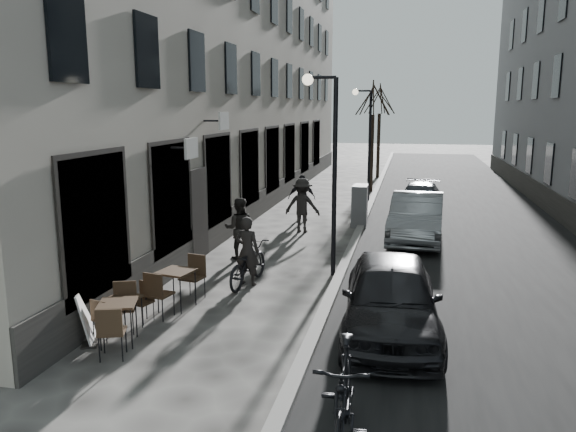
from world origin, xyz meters
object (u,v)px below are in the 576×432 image
at_px(tree_far, 380,101).
at_px(pedestrian_mid, 302,205).
at_px(bicycle, 248,264).
at_px(bistro_set_c, 177,285).
at_px(car_far, 420,199).
at_px(moped, 343,400).
at_px(pedestrian_near, 239,228).
at_px(streetlamp_near, 328,153).
at_px(tree_near, 373,99).
at_px(utility_cabinet, 360,205).
at_px(car_mid, 417,217).
at_px(bistro_set_b, 124,310).
at_px(streetlamp_far, 366,132).
at_px(car_near, 391,297).
at_px(bistro_set_a, 118,319).
at_px(sign_board, 87,322).
at_px(pedestrian_far, 302,198).

bearing_deg(tree_far, pedestrian_mid, -95.80).
distance_m(bicycle, pedestrian_mid, 6.08).
relative_size(bistro_set_c, bicycle, 0.88).
relative_size(car_far, moped, 1.81).
xyz_separation_m(bistro_set_c, pedestrian_near, (0.12, 4.18, 0.37)).
xyz_separation_m(streetlamp_near, pedestrian_mid, (-1.57, 4.83, -2.22)).
bearing_deg(bicycle, moped, 124.25).
bearing_deg(pedestrian_near, tree_near, -113.85).
bearing_deg(utility_cabinet, car_mid, -45.73).
distance_m(bistro_set_b, utility_cabinet, 11.44).
bearing_deg(pedestrian_mid, tree_far, -94.31).
bearing_deg(car_mid, streetlamp_far, 109.90).
bearing_deg(bistro_set_b, car_near, 24.68).
relative_size(pedestrian_mid, car_near, 0.42).
relative_size(bistro_set_a, car_near, 0.38).
relative_size(utility_cabinet, bicycle, 0.76).
xyz_separation_m(sign_board, car_near, (5.44, 1.56, 0.36)).
relative_size(tree_near, pedestrian_far, 3.24).
relative_size(utility_cabinet, car_near, 0.34).
bearing_deg(bistro_set_c, pedestrian_near, 99.33).
bearing_deg(pedestrian_near, bistro_set_a, 73.56).
xyz_separation_m(sign_board, car_far, (6.16, 14.51, 0.21)).
xyz_separation_m(pedestrian_near, car_mid, (4.98, 3.35, -0.12)).
distance_m(bistro_set_a, sign_board, 0.60).
relative_size(bicycle, car_near, 0.45).
bearing_deg(pedestrian_far, streetlamp_far, 56.69).
height_order(bistro_set_a, utility_cabinet, utility_cabinet).
bearing_deg(pedestrian_mid, car_far, -130.54).
bearing_deg(moped, bistro_set_c, 130.97).
height_order(tree_far, car_mid, tree_far).
bearing_deg(pedestrian_far, tree_near, 63.61).
distance_m(bistro_set_b, car_far, 14.97).
height_order(streetlamp_far, tree_near, tree_near).
bearing_deg(pedestrian_far, car_near, -82.58).
bearing_deg(utility_cabinet, bistro_set_b, -109.93).
xyz_separation_m(bistro_set_b, pedestrian_mid, (1.74, 9.32, 0.53)).
bearing_deg(sign_board, pedestrian_far, 60.35).
height_order(streetlamp_near, car_mid, streetlamp_near).
xyz_separation_m(bistro_set_b, pedestrian_near, (0.63, 5.55, 0.47)).
bearing_deg(moped, sign_board, 152.93).
height_order(streetlamp_near, sign_board, streetlamp_near).
distance_m(streetlamp_near, car_far, 9.97).
relative_size(pedestrian_far, car_mid, 0.38).
relative_size(bistro_set_c, moped, 0.75).
height_order(streetlamp_near, tree_near, tree_near).
bearing_deg(bistro_set_c, bicycle, 72.26).
relative_size(bistro_set_b, bicycle, 0.71).
relative_size(tree_far, car_mid, 1.23).
bearing_deg(sign_board, streetlamp_far, 56.29).
xyz_separation_m(tree_near, pedestrian_near, (-2.76, -13.94, -3.78)).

